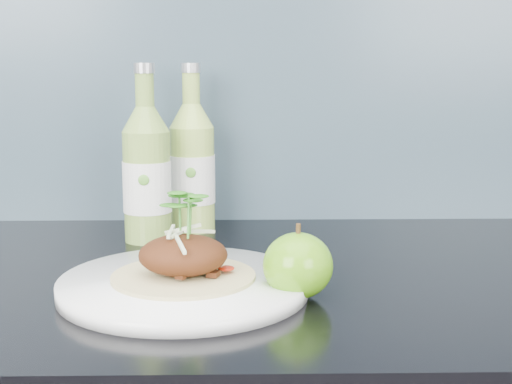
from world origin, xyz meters
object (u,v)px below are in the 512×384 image
(dinner_plate, at_px, (184,285))
(green_apple, at_px, (298,265))
(cider_bottle_right, at_px, (192,168))
(cider_bottle_left, at_px, (147,175))

(dinner_plate, xyz_separation_m, green_apple, (0.12, -0.02, 0.03))
(dinner_plate, bearing_deg, green_apple, -9.36)
(dinner_plate, bearing_deg, cider_bottle_right, 91.86)
(green_apple, relative_size, cider_bottle_left, 0.39)
(green_apple, xyz_separation_m, cider_bottle_left, (-0.19, 0.25, 0.06))
(dinner_plate, height_order, green_apple, green_apple)
(cider_bottle_left, bearing_deg, cider_bottle_right, 42.16)
(green_apple, distance_m, cider_bottle_right, 0.35)
(cider_bottle_left, bearing_deg, green_apple, -59.06)
(green_apple, bearing_deg, dinner_plate, 170.64)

